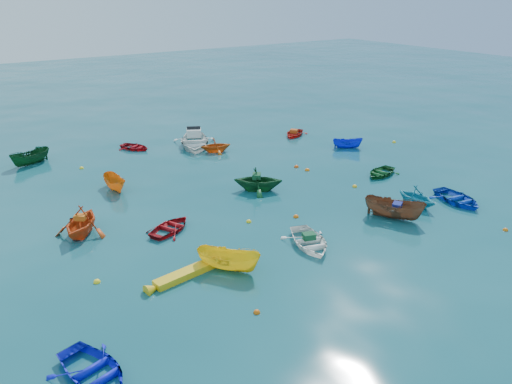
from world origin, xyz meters
TOP-DOWN VIEW (x-y plane):
  - ground at (0.00, 0.00)m, footprint 160.00×160.00m
  - dinghy_blue_sw at (-13.54, -5.05)m, footprint 3.19×3.86m
  - dinghy_white_near at (-1.25, -1.88)m, footprint 3.37×4.00m
  - sampan_brown_mid at (5.00, -2.00)m, footprint 2.90×3.72m
  - dinghy_blue_se at (10.11, -2.64)m, footprint 3.03×3.82m
  - dinghy_orange_w at (-10.75, 6.08)m, footprint 4.20×4.28m
  - sampan_yellow_mid at (-6.00, -1.59)m, footprint 2.94×3.26m
  - dinghy_green_e at (9.78, 3.48)m, footprint 3.37×2.80m
  - dinghy_cyan_se at (7.50, -1.56)m, footprint 2.37×2.73m
  - dinghy_red_nw at (-6.51, 3.79)m, footprint 3.47×3.10m
  - sampan_orange_n at (-7.02, 11.40)m, footprint 1.15×2.88m
  - dinghy_green_n at (0.83, 5.99)m, footprint 4.19×4.11m
  - dinghy_red_ne at (10.96, 15.09)m, footprint 3.46×3.24m
  - sampan_blue_far at (12.38, 9.64)m, footprint 2.54×2.22m
  - dinghy_red_far at (-2.61, 19.28)m, footprint 3.00×3.32m
  - dinghy_orange_far at (2.63, 14.85)m, footprint 2.97×2.74m
  - sampan_green_far at (-10.60, 19.98)m, footprint 3.47×2.35m
  - kayak_yellow at (-7.85, -0.99)m, footprint 4.24×1.20m
  - motorboat_white at (1.86, 17.15)m, footprint 5.57×6.22m
  - tarp_green_a at (-1.22, -1.78)m, footprint 0.76×0.66m
  - tarp_blue_a at (5.07, -2.14)m, footprint 0.80×0.74m
  - tarp_orange_a at (-10.72, 6.12)m, footprint 0.75×0.72m
  - tarp_green_b at (0.75, 6.05)m, footprint 0.84×0.88m
  - tarp_orange_b at (10.88, 15.03)m, footprint 0.76×0.80m
  - buoy_or_a at (-6.79, -5.17)m, footprint 0.29×0.29m
  - buoy_ye_a at (-2.34, 2.26)m, footprint 0.31×0.31m
  - buoy_or_b at (8.95, -6.60)m, footprint 0.30×0.30m
  - buoy_ye_b at (-11.59, 0.83)m, footprint 0.33×0.33m
  - buoy_or_c at (0.33, 1.26)m, footprint 0.33×0.33m
  - buoy_ye_c at (6.61, 2.84)m, footprint 0.33×0.33m
  - buoy_or_d at (6.00, 7.16)m, footprint 0.36×0.36m
  - buoy_ye_d at (-7.71, 16.89)m, footprint 0.31×0.31m
  - buoy_or_e at (5.79, 8.17)m, footprint 0.35×0.35m
  - buoy_ye_e at (16.84, 8.50)m, footprint 0.31×0.31m

SIDE VIEW (x-z plane):
  - ground at x=0.00m, z-range 0.00..0.00m
  - dinghy_blue_sw at x=-13.54m, z-range -0.35..0.35m
  - dinghy_white_near at x=-1.25m, z-range -0.36..0.36m
  - sampan_brown_mid at x=5.00m, z-range -0.68..0.68m
  - dinghy_blue_se at x=10.11m, z-range -0.36..0.36m
  - dinghy_orange_w at x=-10.75m, z-range -0.86..0.86m
  - sampan_yellow_mid at x=-6.00m, z-range -0.62..0.62m
  - dinghy_green_e at x=9.78m, z-range -0.30..0.30m
  - dinghy_cyan_se at x=7.50m, z-range -0.71..0.71m
  - dinghy_red_nw at x=-6.51m, z-range -0.30..0.30m
  - sampan_orange_n at x=-7.02m, z-range -0.55..0.55m
  - dinghy_green_n at x=0.83m, z-range -0.84..0.84m
  - dinghy_red_ne at x=10.96m, z-range -0.29..0.29m
  - sampan_blue_far at x=12.38m, z-range -0.48..0.48m
  - dinghy_red_far at x=-2.61m, z-range -0.28..0.28m
  - dinghy_orange_far at x=2.63m, z-range -0.65..0.65m
  - sampan_green_far at x=-10.60m, z-range -0.63..0.63m
  - kayak_yellow at x=-7.85m, z-range -0.21..0.21m
  - motorboat_white at x=1.86m, z-range -0.83..0.83m
  - buoy_or_a at x=-6.79m, z-range -0.15..0.15m
  - buoy_ye_a at x=-2.34m, z-range -0.15..0.15m
  - buoy_or_b at x=8.95m, z-range -0.15..0.15m
  - buoy_ye_b at x=-11.59m, z-range -0.16..0.16m
  - buoy_or_c at x=0.33m, z-range -0.16..0.16m
  - buoy_ye_c at x=6.61m, z-range -0.17..0.17m
  - buoy_or_d at x=6.00m, z-range -0.18..0.18m
  - buoy_ye_d at x=-7.71m, z-range -0.16..0.16m
  - buoy_or_e at x=5.79m, z-range -0.18..0.18m
  - buoy_ye_e at x=16.84m, z-range -0.16..0.16m
  - tarp_orange_b at x=10.88m, z-range 0.29..0.60m
  - tarp_green_a at x=-1.22m, z-range 0.36..0.67m
  - tarp_blue_a at x=5.07m, z-range 0.68..0.99m
  - tarp_orange_a at x=-10.72m, z-range 0.86..1.14m
  - tarp_green_b at x=0.75m, z-range 0.84..1.17m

